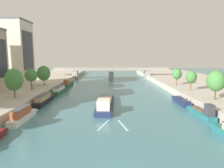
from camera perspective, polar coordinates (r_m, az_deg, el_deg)
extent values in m
cube|color=#B7AD9E|center=(83.51, -27.56, -1.10)|extent=(36.00, 170.00, 2.14)
cube|color=#B7AD9E|center=(84.23, 27.25, -1.01)|extent=(36.00, 170.00, 2.14)
cube|color=#1E284C|center=(51.83, -1.82, -5.83)|extent=(4.63, 20.01, 1.08)
cube|color=#1E284C|center=(61.83, -1.20, -3.47)|extent=(3.61, 1.39, 0.90)
cube|color=#1E284C|center=(51.70, -1.82, -5.22)|extent=(4.70, 20.01, 0.06)
cube|color=beige|center=(44.89, -2.39, -5.78)|extent=(2.98, 4.09, 2.18)
cube|color=black|center=(46.75, -2.21, -4.82)|extent=(2.25, 0.13, 0.61)
cube|color=brown|center=(53.59, -1.68, -4.52)|extent=(3.38, 10.45, 0.36)
cylinder|color=#232328|center=(45.75, -1.61, -6.21)|extent=(0.07, 0.07, 1.10)
cube|color=silver|center=(38.33, 3.10, -11.66)|extent=(1.74, 5.92, 0.03)
cube|color=silver|center=(38.42, -2.38, -11.61)|extent=(2.25, 5.80, 0.03)
cube|color=maroon|center=(38.61, -29.02, -11.49)|extent=(1.71, 1.28, 0.93)
cube|color=silver|center=(44.52, -24.19, -8.82)|extent=(2.00, 9.60, 1.12)
cube|color=silver|center=(49.04, -21.74, -7.04)|extent=(1.82, 1.25, 0.92)
cube|color=silver|center=(44.36, -24.23, -8.09)|extent=(2.04, 9.60, 0.06)
cube|color=#9E5133|center=(43.73, -24.55, -7.22)|extent=(1.62, 6.15, 1.59)
cube|color=#4C4C51|center=(43.53, -24.61, -6.16)|extent=(1.74, 6.33, 0.08)
cylinder|color=#232328|center=(41.59, -25.54, -8.39)|extent=(0.07, 0.07, 1.10)
cube|color=black|center=(58.16, -18.91, -4.69)|extent=(2.36, 12.48, 1.18)
cube|color=black|center=(64.29, -17.08, -3.32)|extent=(2.21, 1.25, 0.96)
cube|color=black|center=(58.04, -18.94, -4.09)|extent=(2.40, 12.48, 0.06)
cube|color=tan|center=(57.32, -19.16, -3.55)|extent=(1.93, 7.99, 1.31)
cube|color=#4C4C51|center=(57.20, -19.20, -2.86)|extent=(2.07, 8.23, 0.08)
cylinder|color=#232328|center=(54.35, -19.86, -4.30)|extent=(0.07, 0.07, 1.10)
cube|color=#235633|center=(72.53, -14.76, -2.07)|extent=(2.79, 12.19, 1.21)
cube|color=#235633|center=(78.60, -13.49, -1.18)|extent=(2.32, 1.33, 0.97)
cube|color=#235633|center=(72.42, -14.78, -1.57)|extent=(2.84, 12.19, 0.06)
cube|color=white|center=(71.75, -14.93, -1.17)|extent=(2.22, 7.82, 1.15)
cube|color=#4C4C51|center=(71.66, -14.95, -0.69)|extent=(2.37, 8.05, 0.08)
cylinder|color=#232328|center=(68.79, -15.34, -1.59)|extent=(0.07, 0.07, 1.10)
cube|color=#235633|center=(87.74, -12.41, -0.30)|extent=(2.56, 12.33, 1.20)
cube|color=#235633|center=(94.05, -11.69, 0.34)|extent=(2.23, 1.29, 0.97)
cube|color=#235633|center=(87.65, -12.42, 0.11)|extent=(2.61, 12.33, 0.06)
cube|color=#9E5133|center=(83.44, -12.97, 0.49)|extent=(1.79, 2.49, 2.21)
cube|color=black|center=(84.60, -12.81, 0.82)|extent=(1.39, 0.06, 0.62)
cube|color=brown|center=(88.82, -12.28, 0.35)|extent=(1.94, 6.42, 0.36)
cylinder|color=#232328|center=(83.92, -12.66, 0.16)|extent=(0.07, 0.07, 1.10)
cube|color=#23666B|center=(40.43, 27.67, -10.46)|extent=(2.06, 1.33, 0.98)
cube|color=#23666B|center=(47.35, 24.11, -7.82)|extent=(2.08, 9.58, 1.15)
cube|color=#23666B|center=(51.79, 21.62, -6.23)|extent=(1.77, 1.29, 0.94)
cube|color=#23666B|center=(47.19, 24.15, -7.11)|extent=(2.12, 9.58, 0.06)
cube|color=#38383D|center=(44.13, 26.10, -6.69)|extent=(1.42, 1.94, 2.26)
cube|color=black|center=(44.88, 25.55, -5.97)|extent=(1.10, 0.06, 0.63)
cube|color=brown|center=(47.97, 23.66, -6.59)|extent=(1.56, 4.99, 0.36)
cylinder|color=#232328|center=(44.73, 26.14, -7.27)|extent=(0.07, 0.07, 1.10)
cube|color=#1E284C|center=(57.76, 19.21, -4.75)|extent=(2.22, 9.56, 1.25)
cube|color=#1E284C|center=(62.49, 17.70, -3.63)|extent=(1.99, 1.29, 0.99)
cube|color=#1E284C|center=(57.63, 19.24, -4.12)|extent=(2.26, 9.56, 0.06)
cube|color=#38383D|center=(59.53, 18.60, -3.49)|extent=(1.05, 0.92, 0.40)
cube|color=#38383D|center=(55.11, 20.15, -4.41)|extent=(1.16, 1.12, 0.48)
cylinder|color=#232328|center=(54.98, 20.54, -4.12)|extent=(0.07, 0.07, 1.10)
cylinder|color=brown|center=(57.97, -26.06, -1.99)|extent=(0.28, 0.28, 3.08)
ellipsoid|color=#427F3D|center=(57.55, -26.25, 1.10)|extent=(4.53, 4.53, 5.87)
cylinder|color=brown|center=(69.50, -22.00, -0.03)|extent=(0.36, 0.36, 3.60)
ellipsoid|color=#427F3D|center=(69.18, -22.13, 2.36)|extent=(4.00, 4.00, 4.02)
cylinder|color=brown|center=(78.35, -18.85, 0.73)|extent=(0.28, 0.28, 2.96)
ellipsoid|color=#427F3D|center=(78.06, -18.95, 2.91)|extent=(4.76, 4.76, 5.52)
cylinder|color=brown|center=(55.81, 27.43, -2.32)|extent=(0.36, 0.36, 3.30)
ellipsoid|color=#427F3D|center=(55.39, 27.63, 0.81)|extent=(4.44, 4.44, 5.20)
cylinder|color=brown|center=(67.59, 21.61, -0.37)|extent=(0.28, 0.28, 3.23)
ellipsoid|color=#427F3D|center=(67.28, 21.72, 1.87)|extent=(3.34, 3.34, 3.84)
cylinder|color=brown|center=(78.66, 18.00, 0.83)|extent=(0.30, 0.30, 3.06)
ellipsoid|color=#427F3D|center=(78.40, 18.08, 2.73)|extent=(3.56, 3.56, 3.95)
cube|color=#232833|center=(65.05, -29.37, 6.35)|extent=(0.04, 7.41, 10.99)
cube|color=beige|center=(82.72, -26.98, 7.68)|extent=(12.88, 11.47, 23.18)
cube|color=#565B66|center=(83.69, -27.51, 15.79)|extent=(13.27, 11.82, 0.50)
cube|color=#232833|center=(80.11, -22.84, 8.76)|extent=(0.04, 9.18, 13.91)
cube|color=gray|center=(114.32, -0.24, 4.07)|extent=(65.19, 4.40, 0.60)
cube|color=gray|center=(112.27, -0.23, 4.38)|extent=(65.19, 0.30, 0.90)
cube|color=gray|center=(116.27, -0.25, 4.50)|extent=(65.19, 0.30, 0.90)
cube|color=gray|center=(116.23, -10.46, 2.65)|extent=(2.80, 3.60, 4.88)
cube|color=gray|center=(114.54, -0.24, 2.70)|extent=(2.80, 3.60, 4.88)
cube|color=gray|center=(116.51, 9.95, 2.67)|extent=(2.80, 3.60, 4.88)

